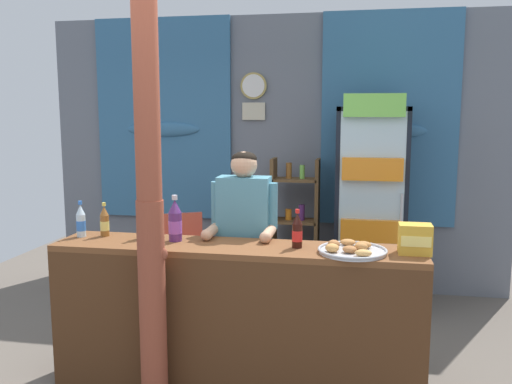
{
  "coord_description": "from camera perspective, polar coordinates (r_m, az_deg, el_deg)",
  "views": [
    {
      "loc": [
        0.87,
        -2.94,
        1.85
      ],
      "look_at": [
        0.16,
        0.84,
        1.28
      ],
      "focal_mm": 37.98,
      "sensor_mm": 36.0,
      "label": 1
    }
  ],
  "objects": [
    {
      "name": "soda_bottle_iced_tea",
      "position": [
        3.96,
        -15.66,
        -3.05
      ],
      "size": [
        0.06,
        0.06,
        0.24
      ],
      "color": "brown",
      "rests_on": "stall_counter"
    },
    {
      "name": "shopkeeper",
      "position": [
        3.92,
        -1.28,
        -4.32
      ],
      "size": [
        0.49,
        0.42,
        1.58
      ],
      "color": "#28282D",
      "rests_on": "ground"
    },
    {
      "name": "bottle_shelf_rack",
      "position": [
        5.47,
        4.12,
        -3.53
      ],
      "size": [
        0.48,
        0.28,
        1.4
      ],
      "color": "brown",
      "rests_on": "ground"
    },
    {
      "name": "soda_bottle_cola",
      "position": [
        3.49,
        4.37,
        -4.17
      ],
      "size": [
        0.07,
        0.07,
        0.25
      ],
      "color": "black",
      "rests_on": "stall_counter"
    },
    {
      "name": "plastic_lawn_chair",
      "position": [
        5.38,
        -7.63,
        -6.3
      ],
      "size": [
        0.59,
        0.59,
        0.86
      ],
      "color": "#E5563D",
      "rests_on": "ground"
    },
    {
      "name": "stall_counter",
      "position": [
        3.6,
        -2.45,
        -12.25
      ],
      "size": [
        2.43,
        0.46,
        0.99
      ],
      "color": "brown",
      "rests_on": "ground"
    },
    {
      "name": "timber_post",
      "position": [
        3.31,
        -11.12,
        -1.82
      ],
      "size": [
        0.19,
        0.17,
        2.66
      ],
      "color": "brown",
      "rests_on": "ground"
    },
    {
      "name": "soda_bottle_water",
      "position": [
        3.98,
        -17.96,
        -2.98
      ],
      "size": [
        0.06,
        0.06,
        0.25
      ],
      "color": "silver",
      "rests_on": "stall_counter"
    },
    {
      "name": "ground_plane",
      "position": [
        4.49,
        -1.56,
        -15.95
      ],
      "size": [
        6.9,
        6.9,
        0.0
      ],
      "primitive_type": "plane",
      "color": "#665B51"
    },
    {
      "name": "soda_bottle_lime_soda",
      "position": [
        3.81,
        -11.75,
        -3.27
      ],
      "size": [
        0.07,
        0.07,
        0.25
      ],
      "color": "#75C64C",
      "rests_on": "stall_counter"
    },
    {
      "name": "pastry_tray",
      "position": [
        3.42,
        10.03,
        -5.99
      ],
      "size": [
        0.43,
        0.43,
        0.07
      ],
      "color": "#BCBCC1",
      "rests_on": "stall_counter"
    },
    {
      "name": "drink_fridge",
      "position": [
        5.16,
        11.98,
        -0.21
      ],
      "size": [
        0.64,
        0.68,
        2.01
      ],
      "color": "black",
      "rests_on": "ground"
    },
    {
      "name": "back_wall_curtained",
      "position": [
        5.72,
        1.76,
        4.53
      ],
      "size": [
        4.82,
        0.22,
        2.83
      ],
      "color": "slate",
      "rests_on": "ground"
    },
    {
      "name": "snack_box_choco_powder",
      "position": [
        3.48,
        16.4,
        -4.77
      ],
      "size": [
        0.2,
        0.14,
        0.19
      ],
      "color": "gold",
      "rests_on": "stall_counter"
    },
    {
      "name": "soda_bottle_grape_soda",
      "position": [
        3.7,
        -8.52,
        -3.11
      ],
      "size": [
        0.09,
        0.09,
        0.31
      ],
      "color": "#56286B",
      "rests_on": "stall_counter"
    }
  ]
}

